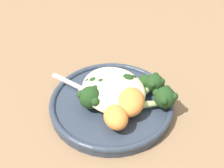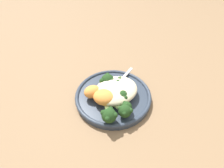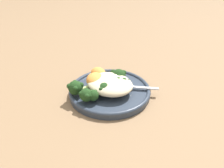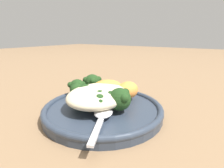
# 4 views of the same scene
# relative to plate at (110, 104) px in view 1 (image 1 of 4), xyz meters

# --- Properties ---
(ground_plane) EXTENTS (4.00, 4.00, 0.00)m
(ground_plane) POSITION_rel_plate_xyz_m (-0.02, -0.00, -0.01)
(ground_plane) COLOR #846647
(plate) EXTENTS (0.24, 0.24, 0.02)m
(plate) POSITION_rel_plate_xyz_m (0.00, 0.00, 0.00)
(plate) COLOR #2D3847
(plate) RESTS_ON ground_plane
(quinoa_mound) EXTENTS (0.13, 0.11, 0.04)m
(quinoa_mound) POSITION_rel_plate_xyz_m (0.01, -0.01, 0.03)
(quinoa_mound) COLOR beige
(quinoa_mound) RESTS_ON plate
(broccoli_stalk_0) EXTENTS (0.07, 0.12, 0.04)m
(broccoli_stalk_0) POSITION_rel_plate_xyz_m (-0.06, -0.07, 0.03)
(broccoli_stalk_0) COLOR #ADC675
(broccoli_stalk_0) RESTS_ON plate
(broccoli_stalk_1) EXTENTS (0.04, 0.12, 0.04)m
(broccoli_stalk_1) POSITION_rel_plate_xyz_m (-0.02, -0.07, 0.03)
(broccoli_stalk_1) COLOR #ADC675
(broccoli_stalk_1) RESTS_ON plate
(broccoli_stalk_2) EXTENTS (0.05, 0.11, 0.03)m
(broccoli_stalk_2) POSITION_rel_plate_xyz_m (-0.01, -0.06, 0.02)
(broccoli_stalk_2) COLOR #ADC675
(broccoli_stalk_2) RESTS_ON plate
(broccoli_stalk_3) EXTENTS (0.08, 0.08, 0.04)m
(broccoli_stalk_3) POSITION_rel_plate_xyz_m (0.00, -0.03, 0.03)
(broccoli_stalk_3) COLOR #ADC675
(broccoli_stalk_3) RESTS_ON plate
(broccoli_stalk_4) EXTENTS (0.09, 0.05, 0.03)m
(broccoli_stalk_4) POSITION_rel_plate_xyz_m (0.02, -0.02, 0.02)
(broccoli_stalk_4) COLOR #ADC675
(broccoli_stalk_4) RESTS_ON plate
(broccoli_stalk_5) EXTENTS (0.09, 0.04, 0.04)m
(broccoli_stalk_5) POSITION_rel_plate_xyz_m (0.01, 0.01, 0.03)
(broccoli_stalk_5) COLOR #ADC675
(broccoli_stalk_5) RESTS_ON plate
(broccoli_stalk_6) EXTENTS (0.10, 0.04, 0.03)m
(broccoli_stalk_6) POSITION_rel_plate_xyz_m (0.02, 0.01, 0.03)
(broccoli_stalk_6) COLOR #ADC675
(broccoli_stalk_6) RESTS_ON plate
(broccoli_stalk_7) EXTENTS (0.07, 0.08, 0.04)m
(broccoli_stalk_7) POSITION_rel_plate_xyz_m (0.00, 0.03, 0.03)
(broccoli_stalk_7) COLOR #ADC675
(broccoli_stalk_7) RESTS_ON plate
(sweet_potato_chunk_0) EXTENTS (0.06, 0.05, 0.04)m
(sweet_potato_chunk_0) POSITION_rel_plate_xyz_m (-0.06, 0.02, 0.03)
(sweet_potato_chunk_0) COLOR orange
(sweet_potato_chunk_0) RESTS_ON plate
(sweet_potato_chunk_1) EXTENTS (0.09, 0.09, 0.04)m
(sweet_potato_chunk_1) POSITION_rel_plate_xyz_m (-0.04, -0.02, 0.03)
(sweet_potato_chunk_1) COLOR orange
(sweet_potato_chunk_1) RESTS_ON plate
(spoon) EXTENTS (0.11, 0.07, 0.01)m
(spoon) POSITION_rel_plate_xyz_m (0.05, 0.03, 0.01)
(spoon) COLOR silver
(spoon) RESTS_ON plate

